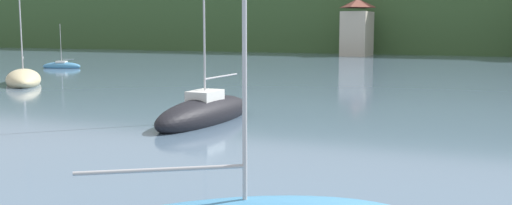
# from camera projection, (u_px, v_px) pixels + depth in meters

# --- Properties ---
(wooded_hillside) EXTENTS (352.00, 44.07, 28.47)m
(wooded_hillside) POSITION_uv_depth(u_px,v_px,m) (438.00, 15.00, 110.85)
(wooded_hillside) COLOR #38562D
(wooded_hillside) RESTS_ON ground_plane
(shore_building_west) EXTENTS (4.05, 6.08, 8.55)m
(shore_building_west) POSITION_uv_depth(u_px,v_px,m) (357.00, 28.00, 87.37)
(shore_building_west) COLOR #BCB29E
(shore_building_west) RESTS_ON ground_plane
(sailboat_mid_0) EXTENTS (2.06, 7.52, 10.77)m
(sailboat_mid_0) POSITION_uv_depth(u_px,v_px,m) (205.00, 113.00, 25.92)
(sailboat_mid_0) COLOR black
(sailboat_mid_0) RESTS_ON ground_plane
(sailboat_far_2) EXTENTS (4.21, 2.52, 4.84)m
(sailboat_far_2) POSITION_uv_depth(u_px,v_px,m) (62.00, 66.00, 60.50)
(sailboat_far_2) COLOR teal
(sailboat_far_2) RESTS_ON ground_plane
(sailboat_far_9) EXTENTS (7.06, 7.11, 10.22)m
(sailboat_far_9) POSITION_uv_depth(u_px,v_px,m) (23.00, 79.00, 43.32)
(sailboat_far_9) COLOR #CCBC8E
(sailboat_far_9) RESTS_ON ground_plane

